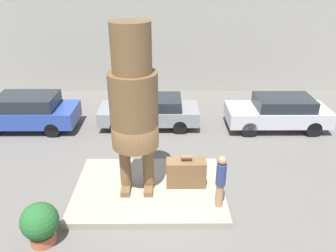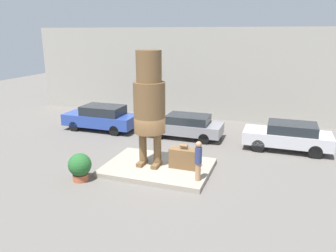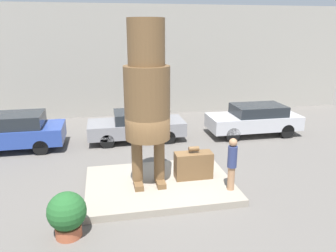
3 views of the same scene
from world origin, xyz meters
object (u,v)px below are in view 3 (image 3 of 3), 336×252
at_px(parked_car_grey, 138,125).
at_px(planter_pot, 67,214).
at_px(statue_figure, 147,92).
at_px(giant_suitcase, 193,165).
at_px(parked_car_blue, 9,131).
at_px(tourist, 232,162).
at_px(parked_car_silver, 254,119).

bearing_deg(parked_car_grey, planter_pot, 70.37).
relative_size(statue_figure, giant_suitcase, 4.11).
relative_size(giant_suitcase, parked_car_blue, 0.27).
relative_size(parked_car_blue, parked_car_grey, 1.05).
relative_size(tourist, parked_car_blue, 0.36).
relative_size(parked_car_blue, parked_car_silver, 1.04).
relative_size(parked_car_grey, planter_pot, 3.70).
xyz_separation_m(giant_suitcase, tourist, (0.93, -1.07, 0.48)).
bearing_deg(planter_pot, tourist, 13.90).
xyz_separation_m(statue_figure, giant_suitcase, (1.56, 0.16, -2.59)).
bearing_deg(parked_car_silver, parked_car_grey, -2.79).
distance_m(parked_car_grey, parked_car_silver, 5.81).
relative_size(giant_suitcase, tourist, 0.74).
distance_m(statue_figure, parked_car_silver, 8.08).
bearing_deg(parked_car_silver, giant_suitcase, 46.32).
bearing_deg(planter_pot, parked_car_blue, 113.59).
distance_m(giant_suitcase, planter_pot, 4.54).
bearing_deg(parked_car_grey, parked_car_silver, 177.21).
relative_size(statue_figure, parked_car_silver, 1.15).
bearing_deg(giant_suitcase, planter_pot, -149.95).
distance_m(tourist, parked_car_silver, 6.72).
xyz_separation_m(giant_suitcase, parked_car_grey, (-1.36, 4.93, 0.08)).
distance_m(statue_figure, parked_car_blue, 7.67).
bearing_deg(giant_suitcase, tourist, -48.95).
height_order(tourist, planter_pot, tourist).
xyz_separation_m(tourist, planter_pot, (-4.87, -1.20, -0.50)).
height_order(parked_car_blue, parked_car_silver, parked_car_blue).
bearing_deg(parked_car_blue, statue_figure, 138.07).
distance_m(statue_figure, planter_pot, 4.11).
height_order(statue_figure, parked_car_blue, statue_figure).
distance_m(tourist, parked_car_blue, 9.80).
height_order(giant_suitcase, parked_car_silver, parked_car_silver).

